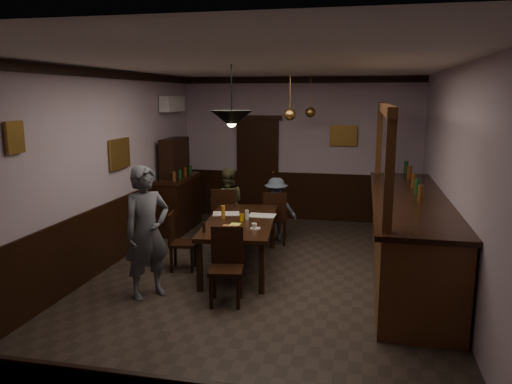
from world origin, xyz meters
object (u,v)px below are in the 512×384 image
(chair_near, at_px, (226,262))
(sideboard, at_px, (178,194))
(chair_far_left, at_px, (225,213))
(soda_can, at_px, (242,218))
(pendant_brass_far, at_px, (310,112))
(dining_table, at_px, (240,224))
(coffee_cup, at_px, (254,226))
(person_standing, at_px, (147,232))
(person_seated_right, at_px, (276,209))
(chair_far_right, at_px, (275,215))
(bar_counter, at_px, (408,234))
(pendant_iron, at_px, (232,119))
(person_seated_left, at_px, (227,204))
(pendant_brass_mid, at_px, (290,115))
(chair_side, at_px, (178,239))

(chair_near, height_order, sideboard, sideboard)
(chair_far_left, xyz_separation_m, soda_can, (0.64, -1.32, 0.27))
(chair_far_left, distance_m, pendant_brass_far, 2.52)
(dining_table, distance_m, coffee_cup, 0.60)
(dining_table, relative_size, person_standing, 1.32)
(pendant_brass_far, bearing_deg, person_seated_right, -121.83)
(pendant_brass_far, bearing_deg, dining_table, -107.90)
(dining_table, height_order, chair_far_right, chair_far_right)
(person_seated_right, height_order, coffee_cup, person_seated_right)
(bar_counter, bearing_deg, person_seated_right, 146.53)
(pendant_iron, bearing_deg, person_standing, -150.35)
(chair_near, height_order, person_standing, person_standing)
(coffee_cup, height_order, soda_can, soda_can)
(chair_far_left, xyz_separation_m, pendant_iron, (0.68, -2.00, 1.76))
(person_seated_right, height_order, pendant_iron, pendant_iron)
(person_seated_left, height_order, pendant_iron, pendant_iron)
(sideboard, xyz_separation_m, pendant_brass_mid, (2.31, -0.77, 1.57))
(dining_table, height_order, soda_can, soda_can)
(person_standing, relative_size, soda_can, 14.46)
(chair_far_right, relative_size, person_standing, 0.55)
(chair_far_right, distance_m, pendant_brass_mid, 1.81)
(person_seated_left, height_order, person_seated_right, person_seated_left)
(person_seated_right, xyz_separation_m, soda_can, (-0.22, -1.70, 0.23))
(dining_table, distance_m, person_seated_left, 1.61)
(chair_far_left, relative_size, person_seated_left, 0.76)
(chair_far_right, height_order, sideboard, sideboard)
(pendant_brass_far, bearing_deg, bar_counter, -53.17)
(person_standing, distance_m, bar_counter, 3.70)
(soda_can, bearing_deg, person_seated_right, 82.52)
(person_seated_right, relative_size, coffee_cup, 14.41)
(sideboard, bearing_deg, soda_can, -48.12)
(pendant_brass_mid, bearing_deg, person_standing, -120.83)
(person_seated_left, bearing_deg, person_standing, 68.46)
(chair_far_left, bearing_deg, person_seated_left, -88.44)
(coffee_cup, bearing_deg, pendant_iron, -133.96)
(dining_table, distance_m, chair_far_left, 1.35)
(sideboard, bearing_deg, chair_far_left, -30.47)
(chair_side, bearing_deg, pendant_brass_far, -42.13)
(chair_near, relative_size, chair_side, 1.09)
(coffee_cup, height_order, bar_counter, bar_counter)
(coffee_cup, distance_m, pendant_brass_mid, 2.21)
(chair_far_left, distance_m, person_seated_right, 0.95)
(chair_far_right, distance_m, pendant_iron, 2.77)
(chair_far_left, xyz_separation_m, pendant_brass_far, (1.37, 1.19, 1.75))
(dining_table, xyz_separation_m, chair_far_left, (-0.59, 1.21, -0.14))
(chair_far_left, height_order, soda_can, chair_far_left)
(chair_far_left, relative_size, person_standing, 0.57)
(person_seated_right, distance_m, pendant_iron, 2.95)
(coffee_cup, bearing_deg, chair_far_left, 111.91)
(chair_far_left, relative_size, sideboard, 0.55)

